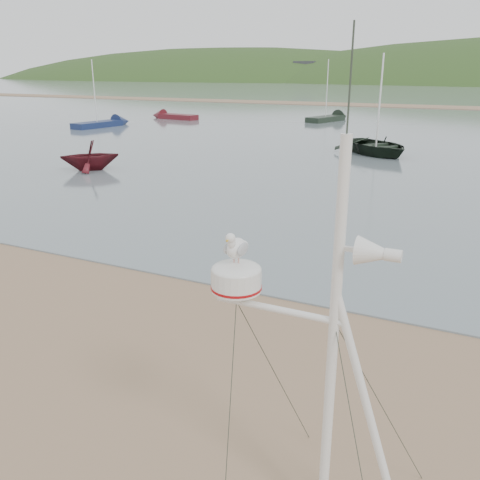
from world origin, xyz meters
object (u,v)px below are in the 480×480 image
at_px(boat_dark, 379,110).
at_px(sailboat_blue_near, 110,123).
at_px(boat_red, 88,142).
at_px(dinghy_red_far, 168,116).
at_px(mast_rig, 320,425).
at_px(sailboat_dark_mid, 334,118).

relative_size(boat_dark, sailboat_blue_near, 0.82).
bearing_deg(boat_red, dinghy_red_far, 162.68).
xyz_separation_m(mast_rig, dinghy_red_far, (-29.14, 41.48, -1.00)).
bearing_deg(dinghy_red_far, sailboat_blue_near, -94.92).
xyz_separation_m(sailboat_dark_mid, sailboat_blue_near, (-17.01, -14.00, 0.00)).
bearing_deg(dinghy_red_far, boat_dark, -30.85).
bearing_deg(mast_rig, dinghy_red_far, 125.09).
relative_size(mast_rig, boat_dark, 1.03).
bearing_deg(dinghy_red_far, sailboat_dark_mid, 18.99).
distance_m(mast_rig, boat_red, 22.92).
xyz_separation_m(boat_dark, sailboat_blue_near, (-25.19, 6.22, -2.34)).
xyz_separation_m(boat_red, dinghy_red_far, (-12.28, 25.95, -1.18)).
bearing_deg(sailboat_blue_near, sailboat_dark_mid, 39.45).
bearing_deg(boat_dark, mast_rig, -127.02).
relative_size(boat_dark, boat_red, 1.82).
xyz_separation_m(sailboat_dark_mid, dinghy_red_far, (-16.29, -5.61, -0.01)).
relative_size(sailboat_dark_mid, dinghy_red_far, 1.11).
bearing_deg(sailboat_dark_mid, boat_red, -97.25).
height_order(sailboat_dark_mid, dinghy_red_far, sailboat_dark_mid).
bearing_deg(boat_dark, dinghy_red_far, 102.25).
relative_size(boat_dark, sailboat_dark_mid, 0.79).
height_order(boat_dark, sailboat_blue_near, sailboat_blue_near).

